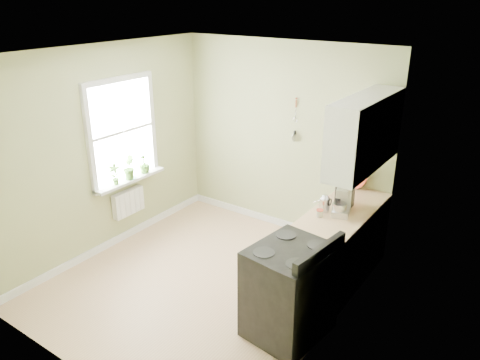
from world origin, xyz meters
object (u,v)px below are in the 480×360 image
Objects in this scene: stove at (289,291)px; coffee_maker at (345,195)px; stand_mixer at (342,201)px; kettle at (325,203)px.

coffee_maker is (-0.02, 1.31, 0.56)m from stove.
stand_mixer is 1.21× the size of coffee_maker.
stand_mixer reaches higher than coffee_maker.
coffee_maker reaches higher than kettle.
stand_mixer reaches higher than kettle.
stand_mixer is at bearing 16.62° from kettle.
kettle is 0.67× the size of coffee_maker.
kettle is (-0.16, 1.06, 0.52)m from stove.
stove is 1.19m from kettle.
coffee_maker is at bearing 61.27° from kettle.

